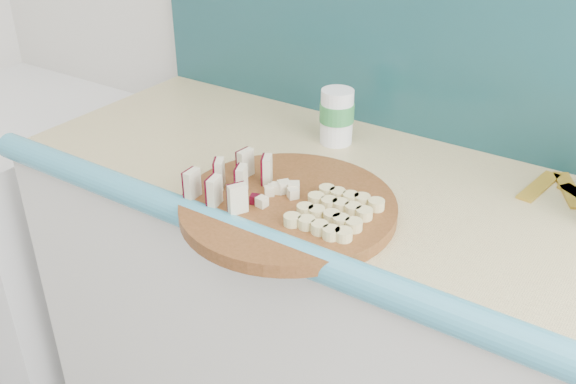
{
  "coord_description": "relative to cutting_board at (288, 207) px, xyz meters",
  "views": [
    {
      "loc": [
        0.29,
        0.44,
        1.55
      ],
      "look_at": [
        -0.29,
        1.31,
        0.96
      ],
      "focal_mm": 40.0,
      "sensor_mm": 36.0,
      "label": 1
    }
  ],
  "objects": [
    {
      "name": "apple_chunks",
      "position": [
        -0.03,
        -0.0,
        0.02
      ],
      "size": [
        0.05,
        0.07,
        0.02
      ],
      "color": "beige",
      "rests_on": "cutting_board"
    },
    {
      "name": "apple_wedges",
      "position": [
        -0.11,
        -0.03,
        0.04
      ],
      "size": [
        0.13,
        0.16,
        0.06
      ],
      "color": "beige",
      "rests_on": "cutting_board"
    },
    {
      "name": "cutting_board",
      "position": [
        0.0,
        0.0,
        0.0
      ],
      "size": [
        0.43,
        0.43,
        0.03
      ],
      "primitive_type": "cylinder",
      "rotation": [
        0.0,
        0.0,
        0.03
      ],
      "color": "#4C2A10",
      "rests_on": "kitchen_counter"
    },
    {
      "name": "banana_slices",
      "position": [
        0.1,
        0.0,
        0.02
      ],
      "size": [
        0.13,
        0.16,
        0.02
      ],
      "color": "#D7C883",
      "rests_on": "cutting_board"
    },
    {
      "name": "banana_peel",
      "position": [
        0.42,
        0.37,
        -0.01
      ],
      "size": [
        0.2,
        0.17,
        0.01
      ],
      "rotation": [
        0.0,
        0.0,
        0.29
      ],
      "color": "#AF8521",
      "rests_on": "kitchen_counter"
    },
    {
      "name": "canister",
      "position": [
        -0.08,
        0.33,
        0.05
      ],
      "size": [
        0.08,
        0.08,
        0.13
      ],
      "rotation": [
        0.0,
        0.0,
        -0.37
      ],
      "color": "white",
      "rests_on": "kitchen_counter"
    },
    {
      "name": "porcelain_fixture",
      "position": [
        -1.16,
        0.19,
        -0.52
      ],
      "size": [
        0.7,
        0.72,
        0.84
      ],
      "color": "white",
      "rests_on": "ground"
    }
  ]
}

